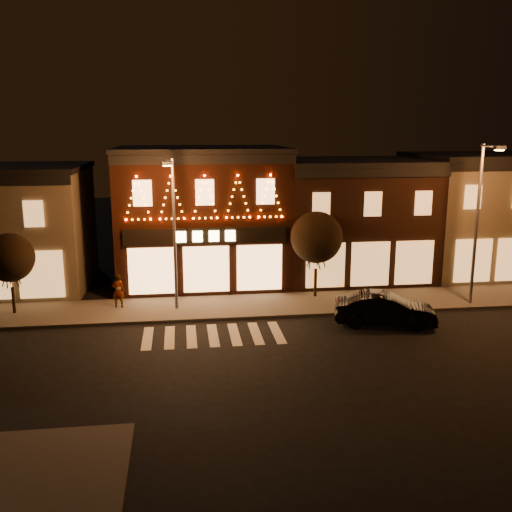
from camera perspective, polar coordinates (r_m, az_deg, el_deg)
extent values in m
plane|color=black|center=(23.05, -3.71, -11.40)|extent=(120.00, 120.00, 0.00)
cube|color=#47423D|center=(30.65, -1.01, -5.03)|extent=(44.00, 4.00, 0.15)
cube|color=black|center=(35.45, -5.38, 3.86)|extent=(10.00, 8.00, 8.00)
cube|color=black|center=(35.06, -5.53, 10.57)|extent=(10.20, 8.20, 0.30)
cube|color=black|center=(31.03, -5.22, 9.58)|extent=(10.00, 0.25, 0.50)
cube|color=black|center=(31.47, -5.06, 2.01)|extent=(9.00, 0.15, 0.90)
cube|color=#FFD87F|center=(31.38, -5.05, 1.98)|extent=(3.40, 0.08, 0.60)
cube|color=black|center=(37.10, 9.48, 3.51)|extent=(9.00, 8.00, 7.20)
cube|color=black|center=(36.70, 9.69, 9.30)|extent=(9.20, 8.20, 0.30)
cube|color=black|center=(32.89, 11.76, 8.14)|extent=(9.00, 0.25, 0.50)
cube|color=#685D4A|center=(40.63, 21.74, 3.78)|extent=(9.00, 8.00, 7.50)
cube|color=black|center=(40.28, 22.20, 9.26)|extent=(9.20, 8.20, 0.30)
cylinder|color=#59595E|center=(29.42, -8.16, 2.05)|extent=(0.16, 0.16, 7.77)
cylinder|color=#59595E|center=(28.21, -8.64, 9.35)|extent=(0.32, 1.55, 0.10)
cube|color=#59595E|center=(27.45, -8.90, 9.15)|extent=(0.52, 0.34, 0.17)
cube|color=orange|center=(27.45, -8.89, 8.92)|extent=(0.39, 0.25, 0.05)
cylinder|color=#59595E|center=(32.19, 21.20, 2.87)|extent=(0.17, 0.17, 8.49)
cylinder|color=#59595E|center=(31.05, 22.49, 10.14)|extent=(0.21, 1.70, 0.11)
cube|color=#59595E|center=(30.30, 23.20, 9.94)|extent=(0.55, 0.33, 0.19)
cube|color=orange|center=(30.30, 23.18, 9.72)|extent=(0.41, 0.24, 0.05)
cylinder|color=black|center=(31.65, -23.10, -4.08)|extent=(0.15, 0.15, 1.35)
sphere|color=black|center=(31.12, -23.45, -0.15)|extent=(2.48, 2.48, 2.48)
cylinder|color=black|center=(32.16, 5.96, -2.65)|extent=(0.17, 0.17, 1.57)
sphere|color=black|center=(31.58, 6.07, 1.87)|extent=(2.87, 2.87, 2.87)
imported|color=black|center=(28.45, 12.77, -5.24)|extent=(5.09, 2.82, 1.59)
imported|color=gray|center=(30.84, -13.63, -3.40)|extent=(0.68, 0.47, 1.79)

